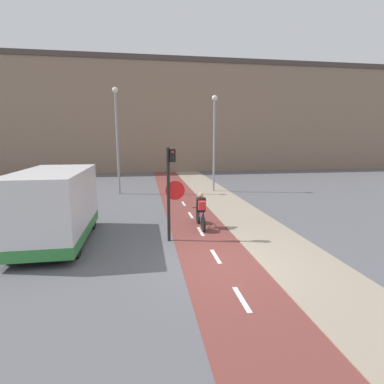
% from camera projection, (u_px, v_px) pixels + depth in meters
% --- Properties ---
extents(ground_plane, '(120.00, 120.00, 0.00)m').
position_uv_depth(ground_plane, '(220.00, 264.00, 8.70)').
color(ground_plane, '#5B5B60').
extents(bike_lane, '(2.26, 60.00, 0.02)m').
position_uv_depth(bike_lane, '(220.00, 263.00, 8.70)').
color(bike_lane, brown).
rests_on(bike_lane, ground_plane).
extents(sidewalk_strip, '(2.40, 60.00, 0.05)m').
position_uv_depth(sidewalk_strip, '(294.00, 258.00, 9.06)').
color(sidewalk_strip, gray).
rests_on(sidewalk_strip, ground_plane).
extents(building_row_background, '(60.00, 5.20, 11.55)m').
position_uv_depth(building_row_background, '(162.00, 117.00, 32.70)').
color(building_row_background, '#89705B').
rests_on(building_row_background, ground_plane).
extents(traffic_light_pole, '(0.67, 0.25, 3.29)m').
position_uv_depth(traffic_light_pole, '(171.00, 184.00, 10.29)').
color(traffic_light_pole, black).
rests_on(traffic_light_pole, ground_plane).
extents(street_lamp_far, '(0.36, 0.36, 6.65)m').
position_uv_depth(street_lamp_far, '(117.00, 130.00, 18.74)').
color(street_lamp_far, gray).
rests_on(street_lamp_far, ground_plane).
extents(street_lamp_sidewalk, '(0.36, 0.36, 6.28)m').
position_uv_depth(street_lamp_sidewalk, '(214.00, 133.00, 19.59)').
color(street_lamp_sidewalk, gray).
rests_on(street_lamp_sidewalk, ground_plane).
extents(cyclist_near, '(0.46, 1.76, 1.45)m').
position_uv_depth(cyclist_near, '(201.00, 211.00, 12.02)').
color(cyclist_near, black).
rests_on(cyclist_near, ground_plane).
extents(van, '(2.12, 4.61, 2.52)m').
position_uv_depth(van, '(55.00, 208.00, 10.23)').
color(van, silver).
rests_on(van, ground_plane).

